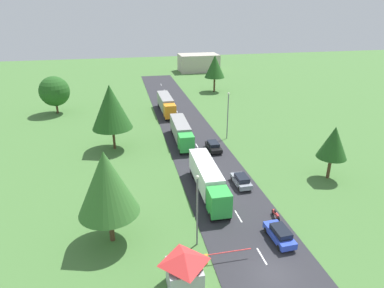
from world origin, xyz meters
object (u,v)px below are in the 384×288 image
tree_pine (334,142)px  distant_building (198,63)px  truck_lead (208,179)px  lamppost_second (228,114)px  motorcycle_courier (276,214)px  lamppost_lead (197,207)px  car_second (241,180)px  barrier_gate (214,257)px  car_lead (280,234)px  tree_elm (54,91)px  tree_maple (215,66)px  car_third (214,146)px  guard_booth (184,270)px  truck_second (181,131)px  tree_ash (106,183)px  person_lead (182,269)px  tree_birch (111,107)px  truck_third (166,104)px

tree_pine → distant_building: (0.73, 84.28, -2.41)m
truck_lead → lamppost_second: 20.16m
motorcycle_courier → lamppost_lead: bearing=-165.4°
car_second → barrier_gate: bearing=-119.4°
car_lead → tree_elm: bearing=119.4°
lamppost_second → distant_building: 67.46m
truck_lead → tree_maple: size_ratio=1.29×
car_third → lamppost_lead: 24.51m
car_second → lamppost_lead: lamppost_lead is taller
motorcycle_courier → tree_pine: tree_pine is taller
barrier_gate → guard_booth: bearing=-143.4°
motorcycle_courier → lamppost_second: size_ratio=0.22×
truck_second → barrier_gate: truck_second is taller
tree_elm → distant_building: size_ratio=0.59×
lamppost_lead → tree_ash: 9.19m
lamppost_second → distant_building: size_ratio=0.61×
car_lead → car_third: car_lead is taller
truck_lead → tree_ash: tree_ash is taller
motorcycle_courier → person_lead: (-12.23, -6.63, 0.32)m
guard_booth → tree_elm: size_ratio=0.46×
tree_birch → motorcycle_courier: bearing=-53.7°
tree_birch → distant_building: 73.86m
car_lead → guard_booth: bearing=-159.3°
distant_building → car_lead: bearing=-98.1°
motorcycle_courier → tree_birch: tree_birch is taller
motorcycle_courier → person_lead: size_ratio=1.17×
distant_building → truck_third: bearing=-111.2°
motorcycle_courier → lamppost_second: 25.61m
tree_birch → car_second: bearing=-44.9°
guard_booth → lamppost_lead: lamppost_lead is taller
truck_second → distant_building: bearing=74.3°
truck_lead → car_second: bearing=10.2°
tree_maple → car_third: bearing=-105.8°
car_lead → tree_elm: 59.92m
tree_pine → car_third: bearing=136.5°
car_third → person_lead: size_ratio=2.69×
car_third → tree_ash: tree_ash is taller
car_second → tree_ash: tree_ash is taller
guard_booth → lamppost_lead: 6.41m
truck_lead → guard_booth: size_ratio=3.41×
truck_third → tree_ash: bearing=-105.3°
barrier_gate → tree_birch: 32.26m
motorcycle_courier → person_lead: bearing=-151.5°
tree_pine → tree_maple: bearing=92.1°
truck_second → car_second: truck_second is taller
truck_second → car_lead: size_ratio=2.83×
lamppost_lead → tree_ash: (-8.51, 2.57, 2.33)m
car_second → tree_elm: tree_elm is taller
motorcycle_courier → tree_pine: size_ratio=0.25×
car_second → car_third: car_second is taller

